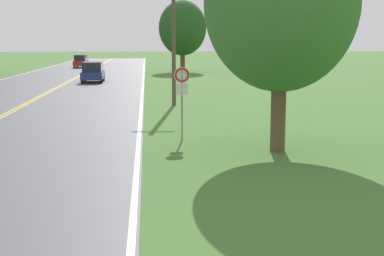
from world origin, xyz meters
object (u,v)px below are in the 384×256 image
Objects in this scene: tree_far_back at (281,3)px; car_dark_blue_suv_approaching at (93,72)px; tree_left_verge at (182,28)px; car_red_van_mid_near at (81,61)px; traffic_sign at (182,85)px.

tree_far_back is 1.84× the size of car_dark_blue_suv_approaching.
tree_left_verge reaches higher than tree_far_back.
car_dark_blue_suv_approaching is 0.94× the size of car_red_van_mid_near.
car_red_van_mid_near is at bearing 100.38° from traffic_sign.
car_dark_blue_suv_approaching is at bearing -120.15° from tree_left_verge.
car_red_van_mid_near is (-4.51, 28.77, -0.04)m from car_dark_blue_suv_approaching.
car_dark_blue_suv_approaching is at bearing 101.76° from traffic_sign.
tree_left_verge is at bearing 149.17° from car_dark_blue_suv_approaching.
tree_far_back is at bearing -35.21° from traffic_sign.
tree_left_verge is 2.01× the size of car_dark_blue_suv_approaching.
tree_left_verge reaches higher than car_dark_blue_suv_approaching.
traffic_sign is at bearing -93.90° from tree_left_verge.
tree_left_verge is 1.89× the size of car_red_van_mid_near.
car_red_van_mid_near is at bearing 138.71° from tree_left_verge.
tree_left_verge is at bearing -130.52° from car_red_van_mid_near.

